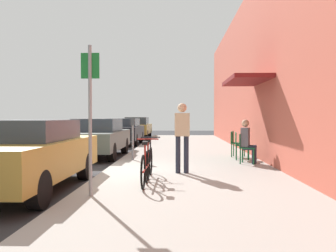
% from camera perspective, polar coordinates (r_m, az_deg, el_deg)
% --- Properties ---
extents(ground_plane, '(60.00, 60.00, 0.00)m').
position_cam_1_polar(ground_plane, '(8.99, -10.75, -8.08)').
color(ground_plane, '#2D2D30').
extents(sidewalk_slab, '(4.50, 32.00, 0.12)m').
position_cam_1_polar(sidewalk_slab, '(10.75, 3.52, -6.17)').
color(sidewalk_slab, '#9E9B93').
rests_on(sidewalk_slab, ground_plane).
extents(building_facade, '(1.40, 32.00, 6.19)m').
position_cam_1_polar(building_facade, '(11.10, 16.19, 9.73)').
color(building_facade, '#BC5442').
rests_on(building_facade, ground_plane).
extents(parked_car_0, '(1.80, 4.40, 1.42)m').
position_cam_1_polar(parked_car_0, '(7.64, -21.69, -4.18)').
color(parked_car_0, '#A58433').
rests_on(parked_car_0, ground_plane).
extents(parked_car_1, '(1.80, 4.40, 1.42)m').
position_cam_1_polar(parked_car_1, '(13.41, -11.23, -1.76)').
color(parked_car_1, '#47514C').
rests_on(parked_car_1, ground_plane).
extents(parked_car_2, '(1.80, 4.40, 1.41)m').
position_cam_1_polar(parked_car_2, '(19.39, -7.13, -0.77)').
color(parked_car_2, black).
rests_on(parked_car_2, ground_plane).
extents(parked_car_3, '(1.80, 4.40, 1.47)m').
position_cam_1_polar(parked_car_3, '(25.29, -5.01, -0.21)').
color(parked_car_3, '#A58433').
rests_on(parked_car_3, ground_plane).
extents(parking_meter, '(0.12, 0.10, 1.32)m').
position_cam_1_polar(parking_meter, '(11.35, -5.68, -1.57)').
color(parking_meter, slate).
rests_on(parking_meter, sidewalk_slab).
extents(street_sign, '(0.32, 0.06, 2.60)m').
position_cam_1_polar(street_sign, '(6.28, -12.39, 2.84)').
color(street_sign, gray).
rests_on(street_sign, sidewalk_slab).
extents(bicycle_0, '(0.46, 1.71, 0.90)m').
position_cam_1_polar(bicycle_0, '(7.91, -3.12, -5.85)').
color(bicycle_0, black).
rests_on(bicycle_0, sidewalk_slab).
extents(bicycle_1, '(0.46, 1.71, 0.90)m').
position_cam_1_polar(bicycle_1, '(7.22, -3.59, -6.55)').
color(bicycle_1, black).
rests_on(bicycle_1, sidewalk_slab).
extents(cafe_chair_0, '(0.56, 0.56, 0.87)m').
position_cam_1_polar(cafe_chair_0, '(10.68, 12.29, -3.20)').
color(cafe_chair_0, '#14592D').
rests_on(cafe_chair_0, sidewalk_slab).
extents(seated_patron_0, '(0.51, 0.47, 1.29)m').
position_cam_1_polar(seated_patron_0, '(10.66, 12.62, -2.18)').
color(seated_patron_0, '#232838').
rests_on(seated_patron_0, sidewalk_slab).
extents(cafe_chair_1, '(0.49, 0.49, 0.87)m').
position_cam_1_polar(cafe_chair_1, '(11.59, 11.45, -2.83)').
color(cafe_chair_1, '#14592D').
rests_on(cafe_chair_1, sidewalk_slab).
extents(cafe_chair_2, '(0.56, 0.56, 0.87)m').
position_cam_1_polar(cafe_chair_2, '(12.39, 10.84, -2.55)').
color(cafe_chair_2, '#14592D').
rests_on(cafe_chair_2, sidewalk_slab).
extents(pedestrian_standing, '(0.36, 0.22, 1.70)m').
position_cam_1_polar(pedestrian_standing, '(8.62, 2.28, -0.97)').
color(pedestrian_standing, '#232838').
rests_on(pedestrian_standing, sidewalk_slab).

